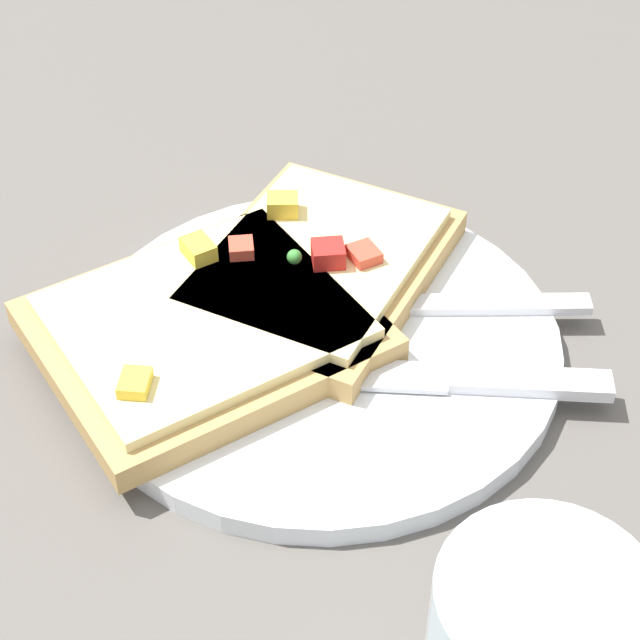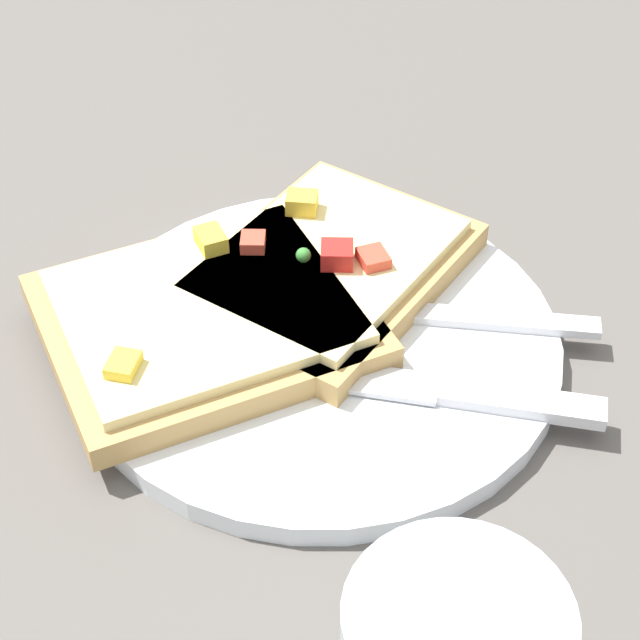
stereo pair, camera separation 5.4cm
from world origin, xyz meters
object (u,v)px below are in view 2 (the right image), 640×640
(knife, at_px, (421,388))
(pizza_slice_main, at_px, (204,317))
(pizza_slice_corner, at_px, (328,266))
(plate, at_px, (320,343))
(fork, at_px, (358,309))

(knife, height_order, pizza_slice_main, pizza_slice_main)
(knife, xyz_separation_m, pizza_slice_corner, (0.09, -0.04, 0.01))
(plate, relative_size, pizza_slice_corner, 1.52)
(fork, xyz_separation_m, pizza_slice_corner, (0.03, -0.01, 0.01))
(knife, bearing_deg, plate, -28.45)
(pizza_slice_main, bearing_deg, knife, 132.81)
(plate, height_order, knife, knife)
(fork, height_order, knife, knife)
(fork, relative_size, pizza_slice_corner, 1.22)
(pizza_slice_main, bearing_deg, plate, 152.09)
(plate, bearing_deg, pizza_slice_corner, -56.14)
(plate, distance_m, fork, 0.03)
(plate, relative_size, knife, 1.28)
(plate, distance_m, knife, 0.06)
(pizza_slice_corner, bearing_deg, pizza_slice_main, -23.22)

